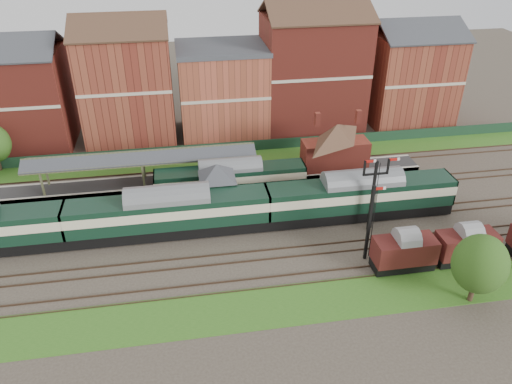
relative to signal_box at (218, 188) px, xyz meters
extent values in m
plane|color=#473D33|center=(3.00, -3.25, -3.19)|extent=(160.00, 160.00, 0.00)
cube|color=#2D6619|center=(3.00, 12.75, -3.16)|extent=(90.00, 4.50, 0.06)
cube|color=#2D6619|center=(3.00, -15.25, -3.16)|extent=(90.00, 5.00, 0.06)
cube|color=#193823|center=(3.00, 14.75, -2.44)|extent=(90.00, 0.12, 1.50)
cube|color=#2D2D2D|center=(-2.00, 6.50, -2.69)|extent=(55.00, 3.40, 1.00)
cube|color=#6A805B|center=(0.00, 0.00, -1.99)|extent=(3.40, 3.20, 2.40)
cube|color=#4F5233|center=(0.00, 0.00, 0.21)|extent=(3.60, 3.40, 2.00)
pyramid|color=#383A3F|center=(0.00, 0.00, 2.01)|extent=(5.40, 5.40, 1.60)
cube|color=maroon|center=(8.00, 0.00, -2.09)|extent=(3.00, 2.40, 2.20)
cube|color=#4C3323|center=(8.00, -0.65, -0.64)|extent=(3.20, 1.34, 0.79)
cube|color=#4C3323|center=(8.00, 0.65, -0.64)|extent=(3.20, 1.34, 0.79)
cube|color=maroon|center=(15.00, 6.50, -0.44)|extent=(8.00, 3.00, 3.50)
pyramid|color=#4C3323|center=(15.00, 6.50, 2.41)|extent=(8.10, 8.10, 2.20)
cube|color=maroon|center=(12.50, 6.50, 2.91)|extent=(0.60, 0.60, 1.60)
cube|color=maroon|center=(17.50, 6.50, 2.91)|extent=(0.60, 0.60, 1.60)
cube|color=#4F5233|center=(-19.00, 5.20, -0.49)|extent=(0.22, 0.22, 3.40)
cube|color=#4F5233|center=(3.00, 7.80, -0.49)|extent=(0.22, 0.22, 3.40)
cube|color=#383A3F|center=(-8.00, 5.55, 1.41)|extent=(26.00, 1.99, 0.90)
cube|color=#383A3F|center=(-8.00, 7.45, 1.41)|extent=(26.00, 1.99, 0.90)
cube|color=#4F5233|center=(-8.00, 6.50, 1.79)|extent=(26.00, 0.20, 0.20)
cube|color=black|center=(15.00, -5.75, 0.81)|extent=(0.25, 0.25, 8.00)
cube|color=black|center=(15.00, -5.75, 3.41)|extent=(2.60, 0.18, 0.18)
cube|color=#B2140F|center=(14.35, -5.75, 4.86)|extent=(1.10, 0.08, 0.25)
cube|color=#B2140F|center=(16.75, -5.75, 4.86)|extent=(1.10, 0.08, 0.25)
cube|color=black|center=(13.00, -10.25, 0.81)|extent=(0.25, 0.25, 8.00)
cube|color=#B2140F|center=(13.55, -10.25, 4.51)|extent=(1.10, 0.08, 0.25)
cube|color=maroon|center=(-25.00, 21.75, 3.31)|extent=(14.00, 10.00, 13.00)
cube|color=maroon|center=(-10.00, 21.75, 4.31)|extent=(12.00, 10.00, 15.00)
cube|color=#A94E36|center=(3.00, 21.75, 2.81)|extent=(12.00, 10.00, 12.00)
cube|color=maroon|center=(16.00, 21.75, 4.81)|extent=(14.00, 10.00, 16.00)
cube|color=maroon|center=(31.00, 21.75, 3.31)|extent=(12.00, 10.00, 13.00)
cube|color=black|center=(-5.23, -3.25, -2.42)|extent=(20.03, 2.80, 1.22)
cube|color=black|center=(-5.23, -3.25, -0.36)|extent=(20.03, 3.12, 2.89)
cube|color=beige|center=(-5.23, -3.25, -0.01)|extent=(20.05, 3.16, 1.00)
cube|color=slate|center=(-5.23, -3.25, 1.25)|extent=(20.03, 3.12, 0.67)
cube|color=black|center=(14.81, -3.25, -2.42)|extent=(20.03, 2.80, 1.22)
cube|color=black|center=(14.81, -3.25, -0.36)|extent=(20.03, 3.12, 2.89)
cube|color=beige|center=(14.81, -3.25, -0.01)|extent=(20.05, 3.16, 1.00)
cube|color=slate|center=(14.81, -3.25, 1.25)|extent=(20.03, 3.12, 0.67)
cube|color=black|center=(1.76, 3.25, -2.51)|extent=(17.03, 2.38, 1.04)
cube|color=black|center=(1.76, 3.25, -0.76)|extent=(17.03, 2.65, 2.46)
cube|color=beige|center=(1.76, 3.25, -0.47)|extent=(17.05, 2.69, 0.85)
cube|color=slate|center=(1.76, 3.25, 0.61)|extent=(17.03, 2.65, 0.57)
cube|color=black|center=(15.84, -12.25, -2.61)|extent=(5.64, 2.08, 0.85)
cube|color=#491B15|center=(15.84, -12.25, -1.06)|extent=(5.64, 2.44, 2.26)
cube|color=gray|center=(15.84, -12.25, 0.18)|extent=(5.64, 2.44, 0.41)
cube|color=black|center=(21.96, -12.25, -2.62)|extent=(5.49, 2.02, 0.82)
cube|color=#491B15|center=(21.96, -12.25, -1.11)|extent=(5.49, 2.38, 2.20)
cube|color=gray|center=(21.96, -12.25, 0.10)|extent=(5.49, 2.38, 0.40)
cylinder|color=#382619|center=(19.88, -17.28, -1.66)|extent=(0.44, 0.44, 3.06)
ellipsoid|color=#254A15|center=(19.88, -17.28, 0.79)|extent=(4.50, 4.50, 5.17)
camera|label=1|loc=(-3.49, -45.89, 26.66)|focal=35.00mm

